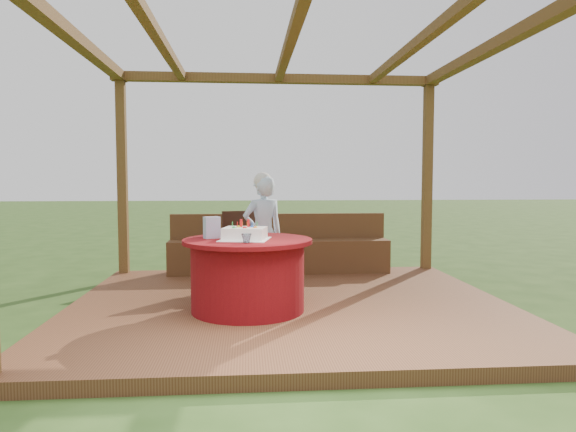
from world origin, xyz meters
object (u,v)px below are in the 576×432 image
object	(u,v)px
table	(248,274)
birthday_cake	(245,233)
bench	(279,253)
elderly_woman	(263,231)
gift_bag	(212,227)
chair	(243,245)
drinking_glass	(246,238)

from	to	relation	value
table	birthday_cake	world-z (taller)	birthday_cake
bench	elderly_woman	world-z (taller)	elderly_woman
table	gift_bag	xyz separation A→B (m)	(-0.35, 0.08, 0.45)
elderly_woman	table	bearing A→B (deg)	-101.14
chair	birthday_cake	xyz separation A→B (m)	(0.02, -1.16, 0.26)
table	chair	bearing A→B (deg)	92.51
bench	table	world-z (taller)	bench
table	elderly_woman	distance (m)	0.97
elderly_woman	birthday_cake	bearing A→B (deg)	-101.99
elderly_woman	gift_bag	distance (m)	0.98
gift_bag	drinking_glass	size ratio (longest dim) A/B	2.30
bench	table	xyz separation A→B (m)	(-0.44, -2.05, 0.09)
bench	drinking_glass	xyz separation A→B (m)	(-0.45, -2.37, 0.48)
bench	table	distance (m)	2.10
bench	gift_bag	bearing A→B (deg)	-111.84
bench	chair	world-z (taller)	chair
bench	chair	distance (m)	1.09
elderly_woman	gift_bag	world-z (taller)	elderly_woman
bench	elderly_woman	size ratio (longest dim) A/B	2.21
gift_bag	drinking_glass	bearing A→B (deg)	-73.63
table	chair	size ratio (longest dim) A/B	1.39
table	birthday_cake	xyz separation A→B (m)	(-0.03, -0.06, 0.40)
chair	gift_bag	bearing A→B (deg)	-106.42
elderly_woman	gift_bag	size ratio (longest dim) A/B	6.43
bench	chair	xyz separation A→B (m)	(-0.49, -0.95, 0.24)
chair	drinking_glass	distance (m)	1.44
bench	birthday_cake	size ratio (longest dim) A/B	5.69
elderly_woman	drinking_glass	bearing A→B (deg)	-98.80
elderly_woman	gift_bag	xyz separation A→B (m)	(-0.53, -0.82, 0.12)
drinking_glass	birthday_cake	bearing A→B (deg)	93.30
chair	drinking_glass	world-z (taller)	chair
table	elderly_woman	bearing A→B (deg)	78.86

